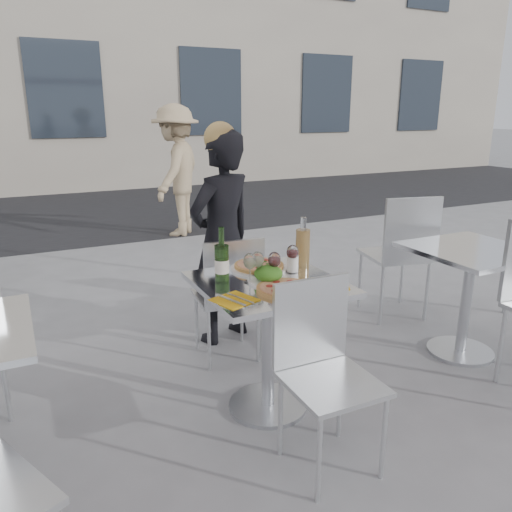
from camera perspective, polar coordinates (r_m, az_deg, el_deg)
name	(u,v)px	position (r m, az deg, el deg)	size (l,w,h in m)	color
ground	(268,407)	(2.95, 1.34, -16.84)	(80.00, 80.00, 0.00)	slate
street_asphalt	(91,210)	(8.91, -18.36, 5.04)	(24.00, 5.00, 0.00)	black
main_table	(268,319)	(2.69, 1.42, -7.18)	(0.72, 0.72, 0.75)	#B7BABF
side_table_right	(469,279)	(3.60, 23.16, -2.41)	(0.72, 0.72, 0.75)	#B7BABF
chair_far	(230,289)	(3.21, -3.01, -3.84)	(0.43, 0.44, 0.86)	silver
chair_near	(322,359)	(2.36, 7.55, -11.54)	(0.40, 0.41, 0.87)	silver
side_chair_rfar	(402,247)	(4.03, 16.37, 0.96)	(0.55, 0.56, 1.00)	silver
woman_diner	(222,239)	(3.49, -3.88, 1.94)	(0.54, 0.36, 1.49)	black
pedestrian_b	(177,171)	(6.71, -9.05, 9.58)	(1.10, 0.63, 1.70)	tan
pizza_near	(286,289)	(2.48, 3.46, -3.75)	(0.30, 0.30, 0.02)	tan
pizza_far	(259,266)	(2.81, 0.35, -1.21)	(0.32, 0.32, 0.03)	white
salad_plate	(268,275)	(2.60, 1.43, -2.20)	(0.22, 0.22, 0.09)	white
wine_bottle	(222,262)	(2.57, -3.93, -0.64)	(0.07, 0.08, 0.29)	#2E5720
carafe	(303,247)	(2.83, 5.36, 1.00)	(0.08, 0.08, 0.29)	tan
sugar_shaker	(293,263)	(2.76, 4.20, -0.76)	(0.06, 0.06, 0.11)	white
wineglass_white_a	(250,262)	(2.57, -0.71, -0.71)	(0.07, 0.07, 0.16)	white
wineglass_white_b	(258,261)	(2.60, 0.18, -0.52)	(0.07, 0.07, 0.16)	white
wineglass_red_a	(274,261)	(2.60, 2.10, -0.55)	(0.07, 0.07, 0.16)	white
wineglass_red_b	(293,253)	(2.74, 4.20, 0.30)	(0.07, 0.07, 0.16)	white
napkin_left	(234,300)	(2.36, -2.50, -5.02)	(0.23, 0.23, 0.01)	gold
napkin_right	(330,283)	(2.61, 8.49, -3.10)	(0.24, 0.24, 0.01)	gold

